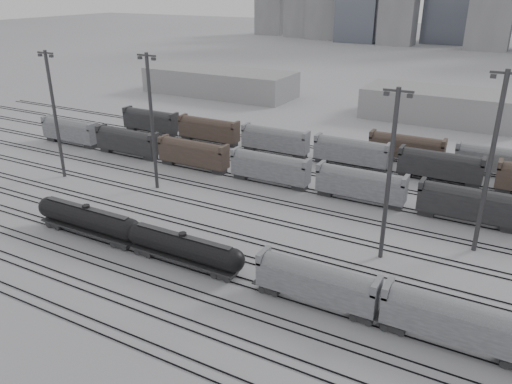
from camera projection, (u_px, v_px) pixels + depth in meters
The scene contains 14 objects.
ground at pixel (217, 280), 62.02m from camera, with size 900.00×900.00×0.00m, color silver.
tracks at pixel (279, 224), 76.15m from camera, with size 220.00×71.50×0.16m.
tank_car_a at pixel (88, 219), 71.78m from camera, with size 18.93×3.15×4.68m.
tank_car_b at pixel (183, 247), 64.35m from camera, with size 17.96×2.99×4.44m.
hopper_car_a at pixel (316, 281), 56.00m from camera, with size 14.17×2.82×5.07m.
hopper_car_b at pixel (456, 320), 49.42m from camera, with size 14.53×2.89×5.20m.
light_mast_a at pixel (55, 112), 90.33m from camera, with size 3.74×0.60×23.39m.
light_mast_b at pixel (152, 119), 85.06m from camera, with size 3.79×0.61×23.70m.
light_mast_c at pixel (390, 173), 62.48m from camera, with size 3.65×0.58×22.83m.
light_mast_d at pixel (491, 161), 63.84m from camera, with size 3.94×0.63×24.63m.
bg_string_near at pixel (361, 186), 83.31m from camera, with size 151.00×3.00×5.60m.
bg_string_mid at pixel (440, 167), 91.85m from camera, with size 151.00×3.00×5.60m.
warehouse_left at pixel (219, 82), 163.87m from camera, with size 50.00×18.00×8.00m, color gray.
warehouse_mid at pixel (441, 105), 132.97m from camera, with size 40.00×18.00×8.00m, color gray.
Camera 1 is at (29.61, -44.19, 34.05)m, focal length 35.00 mm.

